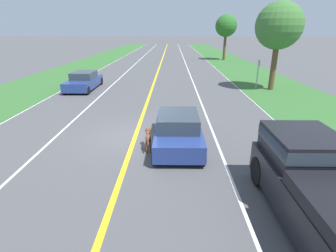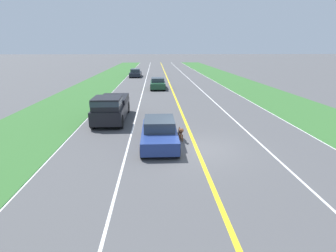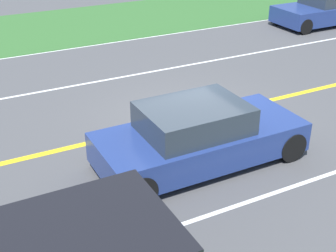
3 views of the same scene
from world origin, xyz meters
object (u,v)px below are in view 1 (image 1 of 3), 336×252
Objects in this scene: ego_car at (178,130)px; oncoming_car at (84,81)px; street_sign at (258,71)px; dog at (148,137)px; pickup_truck at (326,192)px; roadside_tree_right_near at (279,26)px; roadside_tree_right_far at (226,26)px.

ego_car is 0.95× the size of oncoming_car.
street_sign is at bearing 59.10° from ego_car.
pickup_truck reaches higher than dog.
roadside_tree_right_far is (0.32, 21.70, 0.30)m from roadside_tree_right_near.
ego_car is at bearing 124.21° from oncoming_car.
ego_car is 1.91× the size of street_sign.
dog is 6.19m from pickup_truck.
roadside_tree_right_near is at bearing 74.55° from pickup_truck.
ego_car is 0.80× the size of pickup_truck.
roadside_tree_right_far is at bearing 86.29° from street_sign.
oncoming_car is at bearing 179.60° from roadside_tree_right_near.
pickup_truck is at bearing -105.45° from roadside_tree_right_near.
street_sign is at bearing 78.48° from pickup_truck.
ego_car is 5.80m from pickup_truck.
street_sign is at bearing 170.57° from roadside_tree_right_near.
dog is 13.56m from street_sign.
dog is at bearing -124.11° from street_sign.
pickup_truck is 1.19× the size of oncoming_car.
roadside_tree_right_far is at bearing -124.85° from oncoming_car.
oncoming_car is 0.71× the size of roadside_tree_right_near.
roadside_tree_right_far reaches higher than roadside_tree_right_near.
roadside_tree_right_near is (8.66, 11.02, 4.18)m from dog.
roadside_tree_right_far reaches higher than ego_car.
roadside_tree_right_far reaches higher than oncoming_car.
roadside_tree_right_near reaches higher than street_sign.
oncoming_car is at bearing -179.68° from street_sign.
roadside_tree_right_near reaches higher than oncoming_car.
oncoming_car is at bearing -124.85° from roadside_tree_right_far.
ego_car is 0.66× the size of roadside_tree_right_far.
street_sign reaches higher than pickup_truck.
oncoming_car is at bearing 124.19° from pickup_truck.
dog is 0.24× the size of oncoming_car.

